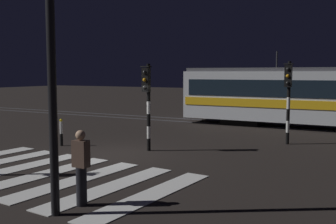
{
  "coord_description": "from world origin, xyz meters",
  "views": [
    {
      "loc": [
        8.74,
        -11.74,
        2.97
      ],
      "look_at": [
        1.01,
        2.44,
        1.4
      ],
      "focal_mm": 43.19,
      "sensor_mm": 36.0,
      "label": 1
    }
  ],
  "objects": [
    {
      "name": "ground_plane",
      "position": [
        0.0,
        0.0,
        0.0
      ],
      "size": [
        120.0,
        120.0,
        0.0
      ],
      "primitive_type": "plane",
      "color": "black"
    },
    {
      "name": "rail_near",
      "position": [
        0.0,
        10.06,
        0.01
      ],
      "size": [
        80.0,
        0.12,
        0.03
      ],
      "primitive_type": "cube",
      "color": "#59595E",
      "rests_on": "ground"
    },
    {
      "name": "bollard_island_edge",
      "position": [
        -2.87,
        0.47,
        0.56
      ],
      "size": [
        0.12,
        0.12,
        1.11
      ],
      "color": "black",
      "rests_on": "ground"
    },
    {
      "name": "tram",
      "position": [
        5.49,
        10.77,
        1.74
      ],
      "size": [
        14.8,
        2.58,
        4.15
      ],
      "color": "silver",
      "rests_on": "ground"
    },
    {
      "name": "traffic_light_median_centre",
      "position": [
        0.8,
        1.19,
        2.19
      ],
      "size": [
        0.36,
        0.42,
        3.31
      ],
      "color": "black",
      "rests_on": "ground"
    },
    {
      "name": "rail_far",
      "position": [
        0.0,
        11.49,
        0.01
      ],
      "size": [
        80.0,
        0.12,
        0.03
      ],
      "primitive_type": "cube",
      "color": "#59595E",
      "rests_on": "ground"
    },
    {
      "name": "crosswalk_zebra",
      "position": [
        0.0,
        -3.24,
        0.01
      ],
      "size": [
        8.67,
        5.38,
        0.02
      ],
      "color": "silver",
      "rests_on": "ground"
    },
    {
      "name": "traffic_light_corner_far_right",
      "position": [
        5.15,
        5.2,
        2.27
      ],
      "size": [
        0.36,
        0.42,
        3.44
      ],
      "color": "black",
      "rests_on": "ground"
    },
    {
      "name": "pedestrian_waiting_at_kerb",
      "position": [
        2.81,
        -4.92,
        0.88
      ],
      "size": [
        0.36,
        0.24,
        1.71
      ],
      "color": "black",
      "rests_on": "ground"
    }
  ]
}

